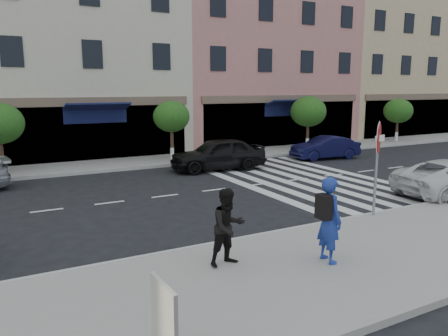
% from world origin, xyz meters
% --- Properties ---
extents(ground, '(120.00, 120.00, 0.00)m').
position_xyz_m(ground, '(0.00, 0.00, 0.00)').
color(ground, black).
rests_on(ground, ground).
extents(sidewalk_near, '(60.00, 4.50, 0.15)m').
position_xyz_m(sidewalk_near, '(0.00, -3.75, 0.07)').
color(sidewalk_near, gray).
rests_on(sidewalk_near, ground).
extents(sidewalk_far, '(60.00, 3.00, 0.15)m').
position_xyz_m(sidewalk_far, '(0.00, 11.00, 0.07)').
color(sidewalk_far, gray).
rests_on(sidewalk_far, ground).
extents(building_centre, '(11.00, 9.00, 11.00)m').
position_xyz_m(building_centre, '(-0.50, 17.00, 5.50)').
color(building_centre, beige).
rests_on(building_centre, ground).
extents(building_east_mid, '(13.00, 9.00, 13.00)m').
position_xyz_m(building_east_mid, '(11.50, 17.00, 6.50)').
color(building_east_mid, tan).
rests_on(building_east_mid, ground).
extents(building_east_far, '(12.00, 9.00, 12.00)m').
position_xyz_m(building_east_far, '(24.00, 17.00, 6.00)').
color(building_east_far, tan).
rests_on(building_east_far, ground).
extents(street_tree_c, '(1.90, 1.90, 3.04)m').
position_xyz_m(street_tree_c, '(3.00, 10.80, 2.36)').
color(street_tree_c, '#473323').
rests_on(street_tree_c, sidewalk_far).
extents(street_tree_ea, '(2.20, 2.20, 3.19)m').
position_xyz_m(street_tree_ea, '(12.00, 10.80, 2.39)').
color(street_tree_ea, '#473323').
rests_on(street_tree_ea, sidewalk_far).
extents(street_tree_eb, '(2.00, 2.00, 2.94)m').
position_xyz_m(street_tree_eb, '(20.00, 10.80, 2.22)').
color(street_tree_eb, '#473323').
rests_on(street_tree_eb, sidewalk_far).
extents(stop_sign, '(0.96, 0.27, 2.78)m').
position_xyz_m(stop_sign, '(4.40, -1.67, 2.15)').
color(stop_sign, gray).
rests_on(stop_sign, sidewalk_near).
extents(photographer, '(0.49, 0.71, 1.87)m').
position_xyz_m(photographer, '(0.84, -3.68, 1.08)').
color(photographer, navy).
rests_on(photographer, sidewalk_near).
extents(walker, '(0.87, 0.72, 1.66)m').
position_xyz_m(walker, '(-1.15, -2.81, 0.98)').
color(walker, black).
rests_on(walker, sidewalk_near).
extents(poster_board, '(0.29, 0.81, 1.24)m').
position_xyz_m(poster_board, '(-3.59, -5.50, 0.75)').
color(poster_board, beige).
rests_on(poster_board, sidewalk_near).
extents(car_far_mid, '(4.68, 2.27, 1.54)m').
position_xyz_m(car_far_mid, '(4.05, 7.60, 0.77)').
color(car_far_mid, black).
rests_on(car_far_mid, ground).
extents(car_far_right, '(3.93, 1.82, 1.25)m').
position_xyz_m(car_far_right, '(10.72, 7.69, 0.62)').
color(car_far_right, black).
rests_on(car_far_right, ground).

